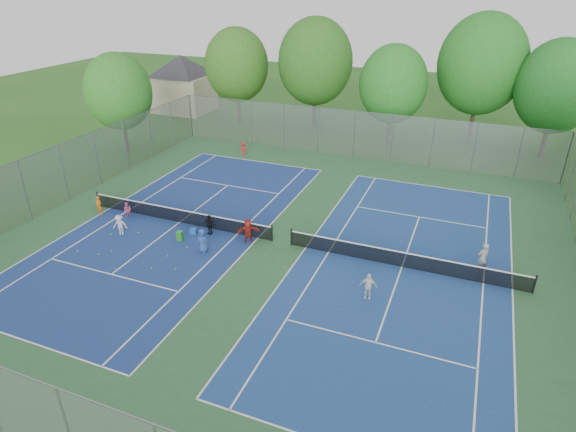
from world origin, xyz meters
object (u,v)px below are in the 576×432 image
(net_left, at_px, (179,216))
(instructor, at_px, (483,258))
(net_right, at_px, (403,260))
(ball_hopper, at_px, (180,236))
(ball_crate, at_px, (193,231))

(net_left, distance_m, instructor, 17.94)
(net_right, xyz_separation_m, ball_hopper, (-12.65, -1.98, -0.14))
(net_left, xyz_separation_m, instructor, (17.90, 1.01, 0.43))
(net_right, relative_size, ball_hopper, 20.69)
(net_left, bearing_deg, instructor, 3.22)
(ball_crate, distance_m, instructor, 16.44)
(net_left, distance_m, net_right, 14.00)
(net_right, bearing_deg, ball_crate, -175.74)
(instructor, bearing_deg, net_left, -35.05)
(net_right, bearing_deg, instructor, 14.49)
(ball_crate, bearing_deg, net_left, 149.90)
(ball_crate, height_order, ball_hopper, ball_hopper)
(net_left, xyz_separation_m, ball_crate, (1.59, -0.92, -0.30))
(net_right, distance_m, ball_crate, 12.44)
(net_right, xyz_separation_m, instructor, (3.90, 1.01, 0.43))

